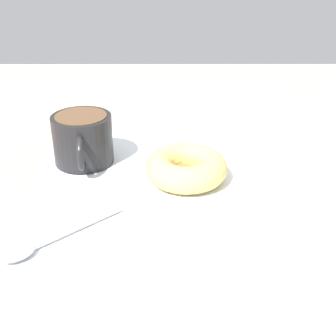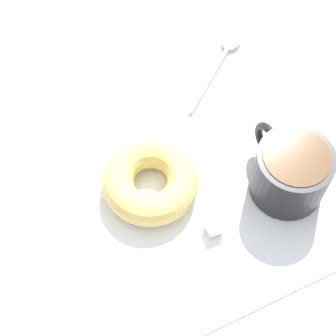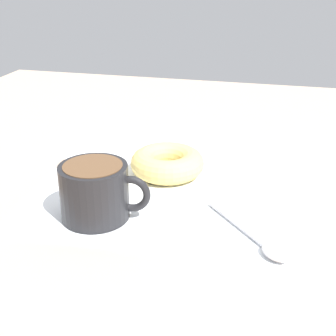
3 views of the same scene
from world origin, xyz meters
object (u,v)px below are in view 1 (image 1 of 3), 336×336
(donut, at_px, (186,167))
(spoon, at_px, (37,245))
(coffee_cup, at_px, (83,138))
(sugar_cube, at_px, (153,150))

(donut, distance_m, spoon, 0.22)
(coffee_cup, xyz_separation_m, sugar_cube, (-0.10, -0.02, -0.03))
(donut, xyz_separation_m, spoon, (0.16, 0.15, -0.01))
(coffee_cup, distance_m, donut, 0.15)
(coffee_cup, height_order, spoon, coffee_cup)
(coffee_cup, distance_m, spoon, 0.20)
(spoon, xyz_separation_m, sugar_cube, (-0.11, -0.22, 0.00))
(coffee_cup, xyz_separation_m, spoon, (0.02, 0.20, -0.03))
(donut, height_order, sugar_cube, donut)
(coffee_cup, bearing_deg, sugar_cube, -168.52)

